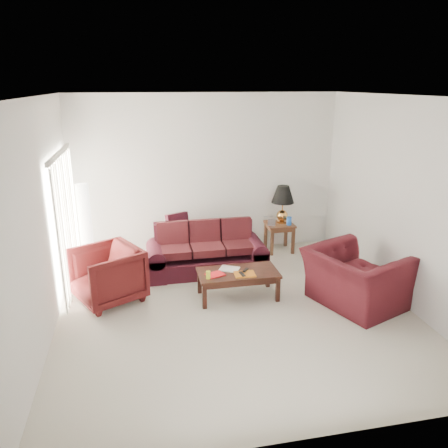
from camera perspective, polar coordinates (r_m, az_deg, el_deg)
The scene contains 19 objects.
floor at distance 6.50m, azimuth 1.51°, elevation -11.15°, with size 5.00×5.00×0.00m, color beige.
blinds at distance 7.23m, azimuth -19.91°, elevation 0.13°, with size 0.10×2.00×2.16m, color silver.
sofa at distance 7.56m, azimuth -2.31°, elevation -3.32°, with size 2.04×0.88×0.83m, color black, non-canonical shape.
throw_pillow at distance 8.07m, azimuth -6.08°, elevation -0.05°, with size 0.42×0.12×0.42m, color black.
end_table at distance 8.62m, azimuth 7.21°, elevation -1.69°, with size 0.52×0.52×0.56m, color #472F18, non-canonical shape.
table_lamp at distance 8.48m, azimuth 7.66°, elevation 2.56°, with size 0.44×0.44×0.73m, color #CF8E40, non-canonical shape.
clock at distance 8.36m, azimuth 6.24°, elevation 0.28°, with size 0.14×0.05×0.14m, color silver.
blue_canister at distance 8.44m, azimuth 8.50°, elevation 0.40°, with size 0.10×0.10×0.16m, color blue.
picture_frame at distance 8.67m, azimuth 5.81°, elevation 0.98°, with size 0.13×0.02×0.16m, color silver.
floor_lamp at distance 7.98m, azimuth -17.65°, elevation -0.30°, with size 0.25×0.25×1.55m, color white, non-canonical shape.
armchair_left at distance 6.80m, azimuth -14.98°, elevation -6.43°, with size 0.90×0.93×0.84m, color #400E0F.
armchair_right at distance 6.74m, azimuth 16.73°, elevation -6.85°, with size 1.28×1.12×0.83m, color #3A0D13.
coffee_table at distance 6.76m, azimuth 1.82°, elevation -7.88°, with size 1.22×0.61×0.43m, color black, non-canonical shape.
magazine_red at distance 6.55m, azimuth -1.15°, elevation -6.63°, with size 0.26×0.20×0.01m, color red.
magazine_white at distance 6.74m, azimuth 0.70°, elevation -5.89°, with size 0.29×0.22×0.02m, color silver.
magazine_orange at distance 6.57m, azimuth 2.71°, elevation -6.56°, with size 0.31×0.23×0.02m, color #B86415.
remote_a at distance 6.53m, azimuth 2.38°, elevation -6.54°, with size 0.05×0.16×0.02m, color black.
remote_b at distance 6.67m, azimuth 2.83°, elevation -6.01°, with size 0.04×0.15×0.02m, color black.
yellow_glass at distance 6.42m, azimuth -2.07°, elevation -6.66°, with size 0.07×0.07×0.12m, color #EBF736.
Camera 1 is at (-1.29, -5.53, 3.16)m, focal length 35.00 mm.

